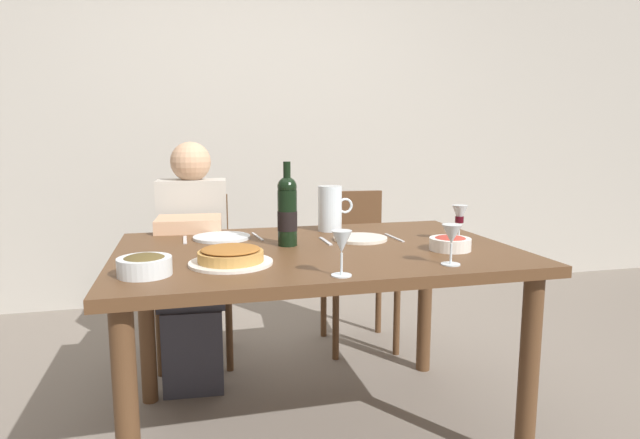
{
  "coord_description": "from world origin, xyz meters",
  "views": [
    {
      "loc": [
        -0.48,
        -1.94,
        1.18
      ],
      "look_at": [
        0.02,
        0.02,
        0.87
      ],
      "focal_mm": 29.7,
      "sensor_mm": 36.0,
      "label": 1
    }
  ],
  "objects_px": {
    "diner_left": "(193,253)",
    "salad_bowl": "(450,243)",
    "wine_glass_right_diner": "(342,244)",
    "wine_glass_centre": "(460,216)",
    "water_pitcher": "(330,211)",
    "dining_table": "(316,271)",
    "chair_right": "(355,257)",
    "dinner_plate_right_setting": "(360,238)",
    "chair_left": "(195,266)",
    "dinner_plate_left_setting": "(222,237)",
    "baked_tart": "(231,256)",
    "olive_bowl": "(145,264)",
    "wine_bottle": "(287,211)",
    "wine_glass_left_diner": "(452,236)"
  },
  "relations": [
    {
      "from": "water_pitcher",
      "to": "baked_tart",
      "type": "distance_m",
      "value": 0.73
    },
    {
      "from": "dinner_plate_right_setting",
      "to": "chair_right",
      "type": "distance_m",
      "value": 0.87
    },
    {
      "from": "diner_left",
      "to": "salad_bowl",
      "type": "bearing_deg",
      "value": 142.06
    },
    {
      "from": "baked_tart",
      "to": "chair_right",
      "type": "bearing_deg",
      "value": 53.68
    },
    {
      "from": "dining_table",
      "to": "olive_bowl",
      "type": "height_order",
      "value": "olive_bowl"
    },
    {
      "from": "water_pitcher",
      "to": "chair_right",
      "type": "bearing_deg",
      "value": 60.97
    },
    {
      "from": "wine_glass_right_diner",
      "to": "wine_glass_centre",
      "type": "relative_size",
      "value": 0.96
    },
    {
      "from": "wine_bottle",
      "to": "wine_glass_right_diner",
      "type": "xyz_separation_m",
      "value": [
        0.07,
        -0.5,
        -0.04
      ]
    },
    {
      "from": "wine_glass_centre",
      "to": "dinner_plate_left_setting",
      "type": "xyz_separation_m",
      "value": [
        -0.94,
        0.29,
        -0.1
      ]
    },
    {
      "from": "dinner_plate_right_setting",
      "to": "dinner_plate_left_setting",
      "type": "bearing_deg",
      "value": 163.07
    },
    {
      "from": "wine_glass_right_diner",
      "to": "wine_glass_centre",
      "type": "bearing_deg",
      "value": 33.5
    },
    {
      "from": "olive_bowl",
      "to": "chair_left",
      "type": "bearing_deg",
      "value": 82.02
    },
    {
      "from": "salad_bowl",
      "to": "chair_right",
      "type": "relative_size",
      "value": 0.18
    },
    {
      "from": "baked_tart",
      "to": "water_pitcher",
      "type": "bearing_deg",
      "value": 47.45
    },
    {
      "from": "wine_bottle",
      "to": "chair_right",
      "type": "relative_size",
      "value": 0.38
    },
    {
      "from": "water_pitcher",
      "to": "wine_glass_centre",
      "type": "height_order",
      "value": "water_pitcher"
    },
    {
      "from": "dinner_plate_right_setting",
      "to": "chair_left",
      "type": "height_order",
      "value": "chair_left"
    },
    {
      "from": "chair_left",
      "to": "dinner_plate_left_setting",
      "type": "bearing_deg",
      "value": 103.37
    },
    {
      "from": "diner_left",
      "to": "chair_right",
      "type": "relative_size",
      "value": 1.33
    },
    {
      "from": "wine_glass_right_diner",
      "to": "dinner_plate_left_setting",
      "type": "height_order",
      "value": "wine_glass_right_diner"
    },
    {
      "from": "wine_glass_left_diner",
      "to": "chair_left",
      "type": "bearing_deg",
      "value": 122.11
    },
    {
      "from": "wine_glass_centre",
      "to": "chair_left",
      "type": "xyz_separation_m",
      "value": [
        -1.05,
        0.93,
        -0.37
      ]
    },
    {
      "from": "wine_glass_left_diner",
      "to": "wine_glass_centre",
      "type": "height_order",
      "value": "wine_glass_centre"
    },
    {
      "from": "dinner_plate_right_setting",
      "to": "olive_bowl",
      "type": "bearing_deg",
      "value": -155.51
    },
    {
      "from": "wine_bottle",
      "to": "water_pitcher",
      "type": "distance_m",
      "value": 0.38
    },
    {
      "from": "dining_table",
      "to": "wine_bottle",
      "type": "bearing_deg",
      "value": 145.5
    },
    {
      "from": "dining_table",
      "to": "dinner_plate_right_setting",
      "type": "height_order",
      "value": "dinner_plate_right_setting"
    },
    {
      "from": "diner_left",
      "to": "dinner_plate_left_setting",
      "type": "bearing_deg",
      "value": 110.4
    },
    {
      "from": "dining_table",
      "to": "baked_tart",
      "type": "relative_size",
      "value": 5.33
    },
    {
      "from": "water_pitcher",
      "to": "chair_right",
      "type": "relative_size",
      "value": 0.24
    },
    {
      "from": "water_pitcher",
      "to": "chair_right",
      "type": "distance_m",
      "value": 0.72
    },
    {
      "from": "salad_bowl",
      "to": "baked_tart",
      "type": "bearing_deg",
      "value": -178.44
    },
    {
      "from": "wine_glass_centre",
      "to": "dinner_plate_right_setting",
      "type": "height_order",
      "value": "wine_glass_centre"
    },
    {
      "from": "wine_glass_right_diner",
      "to": "dinner_plate_right_setting",
      "type": "height_order",
      "value": "wine_glass_right_diner"
    },
    {
      "from": "baked_tart",
      "to": "wine_glass_left_diner",
      "type": "relative_size",
      "value": 2.06
    },
    {
      "from": "wine_bottle",
      "to": "chair_left",
      "type": "height_order",
      "value": "wine_bottle"
    },
    {
      "from": "salad_bowl",
      "to": "wine_glass_centre",
      "type": "bearing_deg",
      "value": 51.88
    },
    {
      "from": "dinner_plate_left_setting",
      "to": "wine_glass_centre",
      "type": "bearing_deg",
      "value": -16.98
    },
    {
      "from": "chair_right",
      "to": "dinner_plate_left_setting",
      "type": "bearing_deg",
      "value": 41.58
    },
    {
      "from": "dinner_plate_right_setting",
      "to": "chair_left",
      "type": "bearing_deg",
      "value": 129.14
    },
    {
      "from": "dining_table",
      "to": "chair_right",
      "type": "relative_size",
      "value": 1.72
    },
    {
      "from": "dinner_plate_left_setting",
      "to": "wine_glass_left_diner",
      "type": "bearing_deg",
      "value": -42.7
    },
    {
      "from": "chair_right",
      "to": "water_pitcher",
      "type": "bearing_deg",
      "value": 64.64
    },
    {
      "from": "diner_left",
      "to": "water_pitcher",
      "type": "bearing_deg",
      "value": 155.58
    },
    {
      "from": "baked_tart",
      "to": "dinner_plate_right_setting",
      "type": "xyz_separation_m",
      "value": [
        0.56,
        0.29,
        -0.02
      ]
    },
    {
      "from": "olive_bowl",
      "to": "diner_left",
      "type": "xyz_separation_m",
      "value": [
        0.15,
        0.95,
        -0.18
      ]
    },
    {
      "from": "salad_bowl",
      "to": "water_pitcher",
      "type": "bearing_deg",
      "value": 122.48
    },
    {
      "from": "wine_bottle",
      "to": "salad_bowl",
      "type": "bearing_deg",
      "value": -22.18
    },
    {
      "from": "dining_table",
      "to": "diner_left",
      "type": "height_order",
      "value": "diner_left"
    },
    {
      "from": "wine_glass_centre",
      "to": "diner_left",
      "type": "relative_size",
      "value": 0.13
    }
  ]
}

